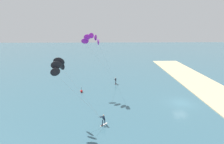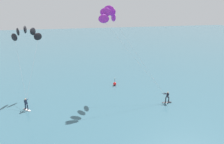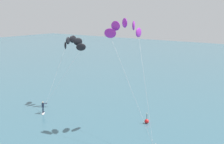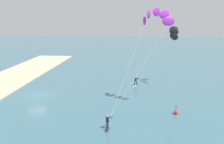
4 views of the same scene
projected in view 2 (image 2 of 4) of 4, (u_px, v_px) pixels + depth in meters
kitesurfer_nearshore at (26, 37)px, 27.16m from camera, size 4.45×7.49×10.35m
kitesurfer_mid_water at (112, 18)px, 25.89m from camera, size 9.75×7.66×13.10m
marker_buoy at (115, 84)px, 32.49m from camera, size 0.56×0.56×1.38m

